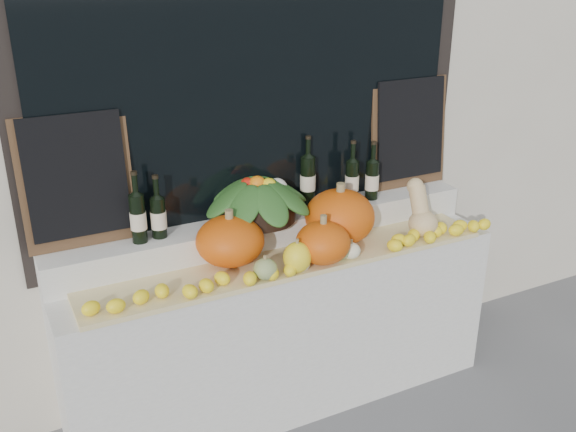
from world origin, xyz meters
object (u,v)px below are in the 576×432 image
at_px(butternut_squash, 421,213).
at_px(produce_bowl, 257,198).
at_px(wine_bottle_tall, 308,180).
at_px(pumpkin_right, 340,217).
at_px(pumpkin_left, 230,241).

relative_size(butternut_squash, produce_bowl, 0.50).
bearing_deg(wine_bottle_tall, pumpkin_right, -78.52).
bearing_deg(pumpkin_right, pumpkin_left, 177.90).
distance_m(pumpkin_right, produce_bowl, 0.44).
xyz_separation_m(pumpkin_left, pumpkin_right, (0.60, -0.02, 0.02)).
bearing_deg(produce_bowl, wine_bottle_tall, 12.54).
height_order(pumpkin_left, produce_bowl, produce_bowl).
distance_m(pumpkin_left, produce_bowl, 0.30).
relative_size(pumpkin_right, produce_bowl, 0.61).
distance_m(pumpkin_right, wine_bottle_tall, 0.29).
relative_size(pumpkin_left, wine_bottle_tall, 0.88).
bearing_deg(produce_bowl, pumpkin_right, -25.48).
bearing_deg(pumpkin_left, produce_bowl, 36.12).
height_order(butternut_squash, wine_bottle_tall, wine_bottle_tall).
relative_size(pumpkin_left, pumpkin_right, 0.92).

